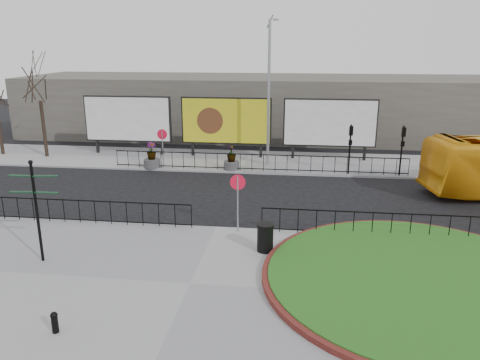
% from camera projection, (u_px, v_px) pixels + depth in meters
% --- Properties ---
extents(ground, '(90.00, 90.00, 0.00)m').
position_uv_depth(ground, '(216.00, 229.00, 20.19)').
color(ground, black).
rests_on(ground, ground).
extents(pavement_near, '(30.00, 10.00, 0.12)m').
position_uv_depth(pavement_near, '(190.00, 285.00, 15.41)').
color(pavement_near, gray).
rests_on(pavement_near, ground).
extents(pavement_far, '(44.00, 6.00, 0.12)m').
position_uv_depth(pavement_far, '(246.00, 161.00, 31.60)').
color(pavement_far, gray).
rests_on(pavement_far, ground).
extents(brick_edge, '(10.40, 10.40, 0.18)m').
position_uv_depth(brick_edge, '(419.00, 280.00, 15.44)').
color(brick_edge, maroon).
rests_on(brick_edge, pavement_near).
extents(grass_lawn, '(10.00, 10.00, 0.22)m').
position_uv_depth(grass_lawn, '(419.00, 279.00, 15.43)').
color(grass_lawn, '#254D14').
rests_on(grass_lawn, pavement_near).
extents(railing_near_left, '(10.00, 0.10, 1.10)m').
position_uv_depth(railing_near_left, '(79.00, 211.00, 20.41)').
color(railing_near_left, black).
rests_on(railing_near_left, pavement_near).
extents(railing_near_right, '(9.00, 0.10, 1.10)m').
position_uv_depth(railing_near_right, '(372.00, 224.00, 18.95)').
color(railing_near_right, black).
rests_on(railing_near_right, pavement_near).
extents(railing_far, '(18.00, 0.10, 1.10)m').
position_uv_depth(railing_far, '(258.00, 163.00, 28.74)').
color(railing_far, black).
rests_on(railing_far, pavement_far).
extents(speed_sign_far, '(0.64, 0.07, 2.47)m').
position_uv_depth(speed_sign_far, '(162.00, 140.00, 29.19)').
color(speed_sign_far, gray).
rests_on(speed_sign_far, pavement_far).
extents(speed_sign_near, '(0.64, 0.07, 2.47)m').
position_uv_depth(speed_sign_near, '(238.00, 191.00, 19.15)').
color(speed_sign_near, gray).
rests_on(speed_sign_near, pavement_near).
extents(billboard_left, '(6.20, 0.31, 4.10)m').
position_uv_depth(billboard_left, '(128.00, 119.00, 32.80)').
color(billboard_left, black).
rests_on(billboard_left, pavement_far).
extents(billboard_mid, '(6.20, 0.31, 4.10)m').
position_uv_depth(billboard_mid, '(226.00, 121.00, 31.99)').
color(billboard_mid, black).
rests_on(billboard_mid, pavement_far).
extents(billboard_right, '(6.20, 0.31, 4.10)m').
position_uv_depth(billboard_right, '(330.00, 123.00, 31.17)').
color(billboard_right, black).
rests_on(billboard_right, pavement_far).
extents(lamp_post, '(0.74, 0.18, 9.23)m').
position_uv_depth(lamp_post, '(269.00, 92.00, 29.13)').
color(lamp_post, gray).
rests_on(lamp_post, pavement_far).
extents(signal_pole_a, '(0.22, 0.26, 3.00)m').
position_uv_depth(signal_pole_a, '(350.00, 142.00, 27.73)').
color(signal_pole_a, black).
rests_on(signal_pole_a, pavement_far).
extents(signal_pole_b, '(0.22, 0.26, 3.00)m').
position_uv_depth(signal_pole_b, '(402.00, 143.00, 27.38)').
color(signal_pole_b, black).
rests_on(signal_pole_b, pavement_far).
extents(tree_left, '(2.00, 2.00, 7.00)m').
position_uv_depth(tree_left, '(41.00, 106.00, 31.76)').
color(tree_left, '#2D2119').
rests_on(tree_left, pavement_far).
extents(building_backdrop, '(40.00, 10.00, 5.00)m').
position_uv_depth(building_backdrop, '(259.00, 106.00, 40.44)').
color(building_backdrop, '#59574E').
rests_on(building_backdrop, ground).
extents(fingerpost_sign, '(1.76, 0.37, 3.77)m').
position_uv_depth(fingerpost_sign, '(36.00, 201.00, 16.38)').
color(fingerpost_sign, black).
rests_on(fingerpost_sign, pavement_near).
extents(bollard, '(0.20, 0.20, 0.62)m').
position_uv_depth(bollard, '(55.00, 321.00, 12.70)').
color(bollard, black).
rests_on(bollard, pavement_near).
extents(litter_bin, '(0.66, 0.66, 1.09)m').
position_uv_depth(litter_bin, '(265.00, 237.00, 17.65)').
color(litter_bin, black).
rests_on(litter_bin, pavement_near).
extents(planter_a, '(1.04, 1.04, 1.64)m').
position_uv_depth(planter_a, '(152.00, 158.00, 29.61)').
color(planter_a, '#4C4C4F').
rests_on(planter_a, pavement_far).
extents(planter_b, '(0.98, 0.98, 1.54)m').
position_uv_depth(planter_b, '(232.00, 160.00, 29.17)').
color(planter_b, '#4C4C4F').
rests_on(planter_b, pavement_far).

